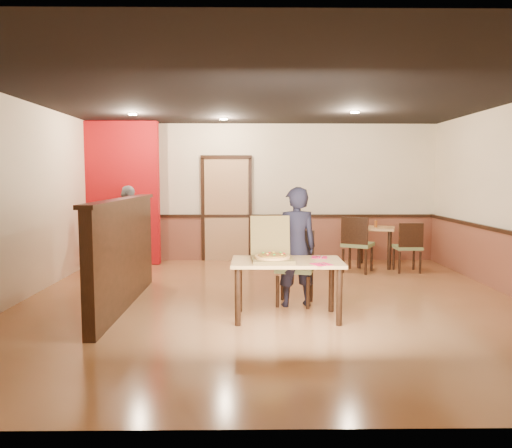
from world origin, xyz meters
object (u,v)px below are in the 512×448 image
Objects in this scene: side_chair_left at (357,242)px; side_chair_right at (408,245)px; pizza_box at (272,255)px; condiment at (376,224)px; diner at (296,247)px; diner_chair at (296,264)px; main_table at (287,269)px; side_table at (375,236)px; passerby at (128,229)px.

side_chair_left reaches higher than side_chair_right.
pizza_box is 4.10m from condiment.
side_chair_left is 2.67m from diner.
side_chair_right is at bearing 57.21° from diner_chair.
diner_chair is at bearing 61.06° from pizza_box.
diner_chair is 3.30m from condiment.
main_table is 0.64m from diner.
passerby is (-4.61, -0.49, 0.20)m from side_table.
side_table is 0.25m from condiment.
passerby is at bearing -50.52° from diner.
diner reaches higher than passerby.
diner_chair is 0.62× the size of diner.
main_table is 4.03m from passerby.
pizza_box is at bearing 50.30° from diner.
condiment is (-0.44, 0.60, 0.33)m from side_chair_right.
condiment is (1.81, 2.91, 0.03)m from diner.
passerby is at bearing 154.26° from diner_chair.
side_chair_left is 1.12× the size of side_chair_right.
diner_chair is 7.28× the size of condiment.
condiment reaches higher than side_table.
main_table is at bearing -119.08° from side_table.
side_table is 4.12m from pizza_box.
pizza_box is (-2.14, -3.51, 0.20)m from side_table.
pizza_box is at bearing -121.54° from condiment.
diner is (0.16, 0.59, 0.19)m from main_table.
condiment is (1.96, 3.50, 0.22)m from main_table.
passerby is 3.90m from pizza_box.
side_chair_left is at bearing 57.16° from pizza_box.
side_table is at bearing 70.46° from diner_chair.
passerby reaches higher than condiment.
side_table is 3.44m from diner.
diner is at bearing -121.60° from side_table.
diner is (-1.32, -2.31, 0.24)m from side_chair_left.
side_chair_right is 6.67× the size of condiment.
passerby is 11.54× the size of condiment.
side_chair_left is at bearing -129.26° from diner.
pizza_box is (-0.18, 0.01, 0.17)m from main_table.
main_table is 0.84× the size of diner.
passerby is 4.64m from condiment.
diner is at bearing 46.40° from side_chair_right.
passerby is (-2.83, 2.28, 0.24)m from diner_chair.
diner_chair reaches higher than condiment.
diner_chair is at bearing 44.68° from side_chair_right.
side_table is 4.64m from passerby.
diner_chair is 3.11m from side_chair_right.
pizza_box reaches higher than main_table.
side_table is (0.49, 0.62, 0.03)m from side_chair_left.
side_chair_right is 0.58× the size of passerby.
side_chair_left is at bearing -129.29° from condiment.
diner is at bearing 75.83° from main_table.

